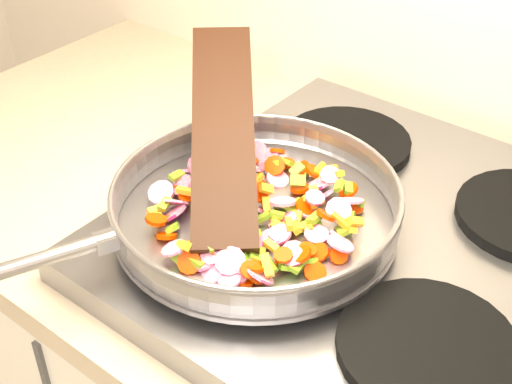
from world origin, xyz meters
The scene contains 7 objects.
cooktop centered at (-0.70, 1.67, 0.92)m, with size 0.60×0.60×0.04m, color #939399.
grate_fl centered at (-0.84, 1.52, 0.95)m, with size 0.19×0.19×0.02m, color black.
grate_fr centered at (-0.56, 1.52, 0.95)m, with size 0.19×0.19×0.02m, color black.
grate_bl centered at (-0.84, 1.81, 0.95)m, with size 0.19×0.19×0.02m, color black.
saute_pan centered at (-0.82, 1.57, 0.98)m, with size 0.39×0.53×0.05m.
vegetable_heap centered at (-0.82, 1.57, 0.97)m, with size 0.28×0.28×0.05m.
wooden_spatula centered at (-0.90, 1.60, 1.04)m, with size 0.34×0.08×0.02m, color black.
Camera 1 is at (-0.39, 1.03, 1.51)m, focal length 50.00 mm.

